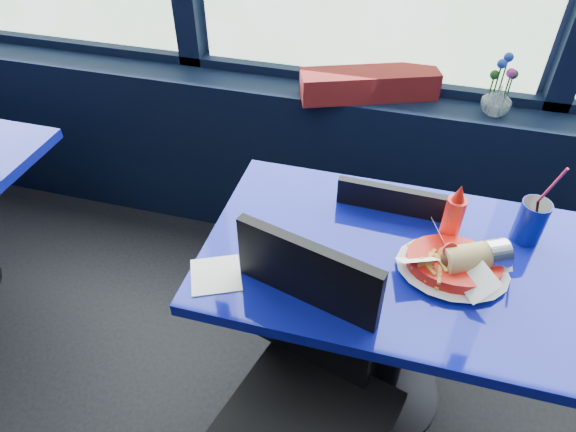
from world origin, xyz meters
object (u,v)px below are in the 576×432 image
object	(u,v)px
near_table	(400,297)
chair_near_back	(384,246)
ketchup_bottle	(453,218)
planter_box	(369,84)
food_basket	(456,263)
chair_near_front	(306,378)
flower_vase	(498,97)
soda_cup	(531,220)

from	to	relation	value
near_table	chair_near_back	distance (m)	0.33
near_table	chair_near_back	xyz separation A→B (m)	(-0.08, 0.31, -0.08)
near_table	chair_near_back	bearing A→B (deg)	104.18
near_table	ketchup_bottle	distance (m)	0.31
chair_near_back	planter_box	distance (m)	0.67
chair_near_back	ketchup_bottle	bearing A→B (deg)	133.22
food_basket	ketchup_bottle	xyz separation A→B (m)	(-0.02, 0.12, 0.06)
chair_near_front	food_basket	xyz separation A→B (m)	(0.35, 0.32, 0.24)
planter_box	ketchup_bottle	bearing A→B (deg)	-85.32
near_table	planter_box	world-z (taller)	planter_box
planter_box	flower_vase	world-z (taller)	flower_vase
ketchup_bottle	soda_cup	size ratio (longest dim) A/B	0.74
soda_cup	chair_near_front	bearing A→B (deg)	-136.73
near_table	soda_cup	distance (m)	0.45
chair_near_front	ketchup_bottle	distance (m)	0.62
planter_box	flower_vase	xyz separation A→B (m)	(0.50, -0.01, 0.02)
near_table	chair_near_back	size ratio (longest dim) A/B	1.42
near_table	soda_cup	xyz separation A→B (m)	(0.33, 0.18, 0.25)
planter_box	flower_vase	size ratio (longest dim) A/B	2.29
planter_box	flower_vase	distance (m)	0.50
chair_near_front	near_table	bearing A→B (deg)	72.53
planter_box	ketchup_bottle	size ratio (longest dim) A/B	2.60
chair_near_front	ketchup_bottle	bearing A→B (deg)	69.13
chair_near_front	planter_box	distance (m)	1.22
near_table	planter_box	distance (m)	0.92
chair_near_front	chair_near_back	world-z (taller)	chair_near_front
chair_near_back	soda_cup	xyz separation A→B (m)	(0.41, -0.13, 0.34)
near_table	ketchup_bottle	size ratio (longest dim) A/B	5.59
near_table	chair_near_front	distance (m)	0.41
near_table	soda_cup	bearing A→B (deg)	28.11
food_basket	ketchup_bottle	size ratio (longest dim) A/B	1.35
planter_box	food_basket	size ratio (longest dim) A/B	1.92
food_basket	soda_cup	bearing A→B (deg)	42.20
planter_box	food_basket	distance (m)	0.95
chair_near_front	soda_cup	size ratio (longest dim) A/B	3.30
food_basket	flower_vase	bearing A→B (deg)	80.07
flower_vase	food_basket	xyz separation A→B (m)	(-0.12, -0.85, -0.09)
soda_cup	ketchup_bottle	bearing A→B (deg)	-161.23
ketchup_bottle	chair_near_back	bearing A→B (deg)	131.08
food_basket	soda_cup	size ratio (longest dim) A/B	1.00
chair_near_front	flower_vase	bearing A→B (deg)	83.80
chair_near_back	soda_cup	bearing A→B (deg)	164.57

